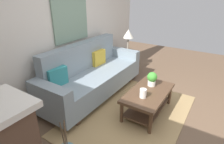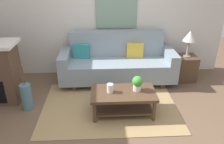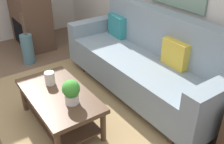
{
  "view_description": "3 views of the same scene",
  "coord_description": "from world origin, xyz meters",
  "px_view_note": "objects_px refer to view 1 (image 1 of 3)",
  "views": [
    {
      "loc": [
        -2.45,
        -0.68,
        2.02
      ],
      "look_at": [
        0.25,
        1.05,
        0.61
      ],
      "focal_mm": 29.49,
      "sensor_mm": 36.0,
      "label": 1
    },
    {
      "loc": [
        -0.14,
        -2.96,
        2.38
      ],
      "look_at": [
        0.06,
        0.79,
        0.56
      ],
      "focal_mm": 35.77,
      "sensor_mm": 36.0,
      "label": 2
    },
    {
      "loc": [
        2.45,
        -0.56,
        2.01
      ],
      "look_at": [
        0.47,
        0.82,
        0.63
      ],
      "focal_mm": 41.65,
      "sensor_mm": 36.0,
      "label": 3
    }
  ],
  "objects_px": {
    "table_lamp": "(128,35)",
    "coffee_table": "(148,97)",
    "throw_pillow_mustard": "(98,58)",
    "side_table": "(127,61)",
    "throw_pillow_teal": "(57,77)",
    "tabletop_vase": "(143,93)",
    "potted_plant_tabletop": "(152,79)",
    "couch": "(92,75)",
    "framed_painting": "(71,19)"
  },
  "relations": [
    {
      "from": "coffee_table",
      "to": "framed_painting",
      "type": "distance_m",
      "value": 2.08
    },
    {
      "from": "tabletop_vase",
      "to": "side_table",
      "type": "height_order",
      "value": "tabletop_vase"
    },
    {
      "from": "tabletop_vase",
      "to": "throw_pillow_teal",
      "type": "bearing_deg",
      "value": 112.9
    },
    {
      "from": "framed_painting",
      "to": "throw_pillow_teal",
      "type": "bearing_deg",
      "value": -156.43
    },
    {
      "from": "table_lamp",
      "to": "framed_painting",
      "type": "bearing_deg",
      "value": 163.13
    },
    {
      "from": "coffee_table",
      "to": "framed_painting",
      "type": "xyz_separation_m",
      "value": [
        -0.01,
        1.69,
        1.21
      ]
    },
    {
      "from": "table_lamp",
      "to": "coffee_table",
      "type": "bearing_deg",
      "value": -141.03
    },
    {
      "from": "couch",
      "to": "framed_painting",
      "type": "relative_size",
      "value": 2.72
    },
    {
      "from": "table_lamp",
      "to": "potted_plant_tabletop",
      "type": "bearing_deg",
      "value": -137.19
    },
    {
      "from": "throw_pillow_mustard",
      "to": "framed_painting",
      "type": "distance_m",
      "value": 0.99
    },
    {
      "from": "tabletop_vase",
      "to": "potted_plant_tabletop",
      "type": "xyz_separation_m",
      "value": [
        0.46,
        0.04,
        0.07
      ]
    },
    {
      "from": "throw_pillow_teal",
      "to": "framed_painting",
      "type": "xyz_separation_m",
      "value": [
        0.78,
        0.34,
        0.84
      ]
    },
    {
      "from": "throw_pillow_mustard",
      "to": "potted_plant_tabletop",
      "type": "height_order",
      "value": "throw_pillow_mustard"
    },
    {
      "from": "potted_plant_tabletop",
      "to": "framed_painting",
      "type": "distance_m",
      "value": 1.92
    },
    {
      "from": "couch",
      "to": "framed_painting",
      "type": "distance_m",
      "value": 1.18
    },
    {
      "from": "tabletop_vase",
      "to": "framed_painting",
      "type": "bearing_deg",
      "value": 82.77
    },
    {
      "from": "potted_plant_tabletop",
      "to": "table_lamp",
      "type": "xyz_separation_m",
      "value": [
        1.28,
        1.19,
        0.42
      ]
    },
    {
      "from": "potted_plant_tabletop",
      "to": "tabletop_vase",
      "type": "bearing_deg",
      "value": -175.54
    },
    {
      "from": "throw_pillow_teal",
      "to": "framed_painting",
      "type": "distance_m",
      "value": 1.2
    },
    {
      "from": "throw_pillow_teal",
      "to": "table_lamp",
      "type": "bearing_deg",
      "value": -3.04
    },
    {
      "from": "couch",
      "to": "throw_pillow_mustard",
      "type": "relative_size",
      "value": 6.82
    },
    {
      "from": "throw_pillow_mustard",
      "to": "side_table",
      "type": "height_order",
      "value": "throw_pillow_mustard"
    },
    {
      "from": "potted_plant_tabletop",
      "to": "side_table",
      "type": "relative_size",
      "value": 0.47
    },
    {
      "from": "throw_pillow_teal",
      "to": "tabletop_vase",
      "type": "height_order",
      "value": "throw_pillow_teal"
    },
    {
      "from": "throw_pillow_mustard",
      "to": "table_lamp",
      "type": "bearing_deg",
      "value": -6.15
    },
    {
      "from": "potted_plant_tabletop",
      "to": "throw_pillow_teal",
      "type": "bearing_deg",
      "value": 128.21
    },
    {
      "from": "couch",
      "to": "coffee_table",
      "type": "distance_m",
      "value": 1.23
    },
    {
      "from": "side_table",
      "to": "framed_painting",
      "type": "distance_m",
      "value": 2.02
    },
    {
      "from": "couch",
      "to": "side_table",
      "type": "distance_m",
      "value": 1.54
    },
    {
      "from": "couch",
      "to": "throw_pillow_mustard",
      "type": "bearing_deg",
      "value": 17.63
    },
    {
      "from": "couch",
      "to": "coffee_table",
      "type": "bearing_deg",
      "value": -89.6
    },
    {
      "from": "side_table",
      "to": "framed_painting",
      "type": "relative_size",
      "value": 0.62
    },
    {
      "from": "couch",
      "to": "coffee_table",
      "type": "height_order",
      "value": "couch"
    },
    {
      "from": "coffee_table",
      "to": "throw_pillow_mustard",
      "type": "bearing_deg",
      "value": 74.22
    },
    {
      "from": "throw_pillow_teal",
      "to": "coffee_table",
      "type": "bearing_deg",
      "value": -59.7
    },
    {
      "from": "couch",
      "to": "tabletop_vase",
      "type": "bearing_deg",
      "value": -99.94
    },
    {
      "from": "coffee_table",
      "to": "side_table",
      "type": "bearing_deg",
      "value": 38.97
    },
    {
      "from": "table_lamp",
      "to": "side_table",
      "type": "bearing_deg",
      "value": -135.0
    },
    {
      "from": "coffee_table",
      "to": "side_table",
      "type": "xyz_separation_m",
      "value": [
        1.52,
        1.23,
        -0.03
      ]
    },
    {
      "from": "throw_pillow_mustard",
      "to": "coffee_table",
      "type": "height_order",
      "value": "throw_pillow_mustard"
    },
    {
      "from": "couch",
      "to": "side_table",
      "type": "height_order",
      "value": "couch"
    },
    {
      "from": "throw_pillow_teal",
      "to": "throw_pillow_mustard",
      "type": "relative_size",
      "value": 1.0
    },
    {
      "from": "coffee_table",
      "to": "potted_plant_tabletop",
      "type": "height_order",
      "value": "potted_plant_tabletop"
    },
    {
      "from": "throw_pillow_mustard",
      "to": "couch",
      "type": "bearing_deg",
      "value": -162.37
    },
    {
      "from": "coffee_table",
      "to": "potted_plant_tabletop",
      "type": "bearing_deg",
      "value": 10.36
    },
    {
      "from": "framed_painting",
      "to": "table_lamp",
      "type": "bearing_deg",
      "value": -16.87
    },
    {
      "from": "tabletop_vase",
      "to": "side_table",
      "type": "xyz_separation_m",
      "value": [
        1.74,
        1.22,
        -0.22
      ]
    },
    {
      "from": "throw_pillow_mustard",
      "to": "side_table",
      "type": "relative_size",
      "value": 0.64
    },
    {
      "from": "tabletop_vase",
      "to": "table_lamp",
      "type": "xyz_separation_m",
      "value": [
        1.74,
        1.22,
        0.49
      ]
    },
    {
      "from": "coffee_table",
      "to": "tabletop_vase",
      "type": "distance_m",
      "value": 0.29
    }
  ]
}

